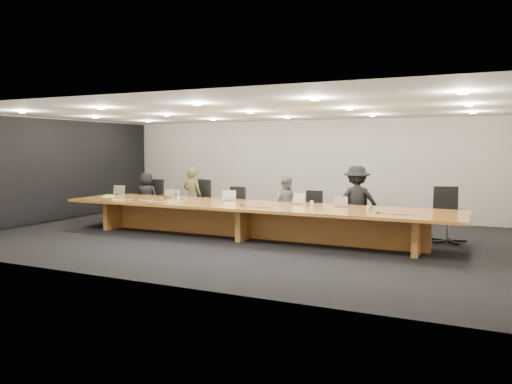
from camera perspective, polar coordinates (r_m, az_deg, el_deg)
ground at (r=11.17m, az=-0.65°, el=-5.24°), size 12.00×12.00×0.00m
back_wall at (r=14.71m, az=6.12°, el=2.71°), size 12.00×0.02×2.80m
left_wall_panel at (r=14.60m, az=-22.19°, el=2.24°), size 0.08×7.84×2.74m
conference_table at (r=11.09m, az=-0.66°, el=-2.59°), size 9.00×1.80×0.75m
chair_far_left at (r=13.93m, az=-11.85°, el=-0.89°), size 0.64×0.64×1.16m
chair_left at (r=13.18m, az=-6.73°, el=-1.07°), size 0.74×0.74×1.19m
chair_mid_left at (r=12.67m, az=-2.50°, el=-1.66°), size 0.54×0.54×1.03m
chair_mid_right at (r=11.89m, az=6.24°, el=-2.19°), size 0.57×0.57×1.00m
chair_right at (r=11.53m, az=11.18°, el=-2.26°), size 0.57×0.57×1.09m
chair_far_right at (r=11.25m, az=21.09°, el=-2.41°), size 0.77×0.77×1.20m
person_a at (r=13.96m, az=-12.38°, el=-0.51°), size 0.70×0.51×1.34m
person_b at (r=13.17m, az=-7.30°, el=-0.42°), size 0.55×0.37×1.50m
person_c at (r=11.95m, az=3.38°, el=-1.34°), size 0.67×0.53×1.33m
person_d at (r=11.48m, az=11.42°, el=-1.02°), size 1.18×0.91×1.60m
laptop_a at (r=13.68m, az=-15.65°, el=0.21°), size 0.37×0.29×0.27m
laptop_b at (r=12.54m, az=-10.10°, el=-0.20°), size 0.30×0.23×0.23m
laptop_c at (r=11.74m, az=-3.19°, el=-0.42°), size 0.38×0.33×0.26m
laptop_d at (r=11.04m, az=4.51°, el=-0.76°), size 0.40×0.34×0.26m
laptop_e at (r=10.63m, az=9.72°, el=-1.13°), size 0.35×0.30×0.23m
water_bottle at (r=12.36m, az=-8.90°, el=-0.30°), size 0.07×0.07×0.21m
amber_mug at (r=12.29m, az=-10.24°, el=-0.60°), size 0.10×0.10×0.10m
paper_cup_near at (r=10.95m, az=6.39°, el=-1.26°), size 0.09×0.09×0.09m
paper_cup_far at (r=10.30m, az=12.67°, el=-1.80°), size 0.07×0.07×0.08m
notepad at (r=13.40m, az=-16.52°, el=-0.45°), size 0.32×0.29×0.02m
lime_gadget at (r=13.40m, az=-16.56°, el=-0.36°), size 0.19×0.15×0.03m
av_box at (r=12.69m, az=-16.06°, el=-0.72°), size 0.22×0.20×0.03m
mic_left at (r=12.25m, az=-13.55°, el=-0.84°), size 0.17×0.17×0.03m
mic_center at (r=10.72m, az=-1.66°, el=-1.54°), size 0.16×0.16×0.03m
mic_right at (r=9.85m, az=13.70°, el=-2.29°), size 0.13×0.13×0.03m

